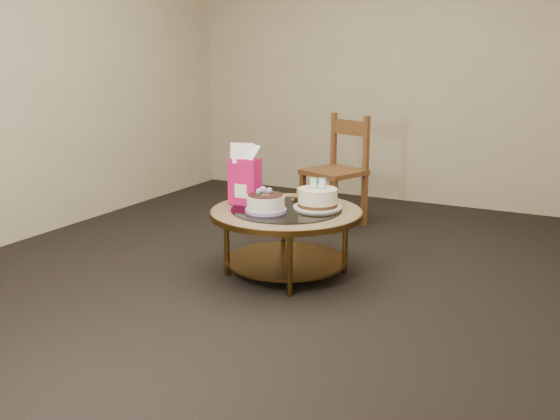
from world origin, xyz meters
The scene contains 8 objects.
ground centered at (0.00, 0.00, 0.00)m, with size 5.00×5.00×0.00m, color black.
room_walls centered at (0.00, 0.00, 1.54)m, with size 4.52×5.02×2.61m.
coffee_table centered at (0.00, 0.00, 0.38)m, with size 1.02×1.02×0.46m.
decorated_cake centered at (-0.09, -0.13, 0.51)m, with size 0.27×0.27×0.16m.
cream_cake centered at (0.17, 0.12, 0.52)m, with size 0.33×0.33×0.21m.
gift_bag centered at (-0.31, -0.01, 0.66)m, with size 0.21×0.15×0.41m.
pillar_candle centered at (-0.03, 0.30, 0.49)m, with size 0.12×0.12×0.09m.
dining_chair centered at (-0.18, 1.33, 0.48)m, with size 0.57×0.57×0.95m.
Camera 1 is at (1.81, -3.58, 1.47)m, focal length 40.00 mm.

